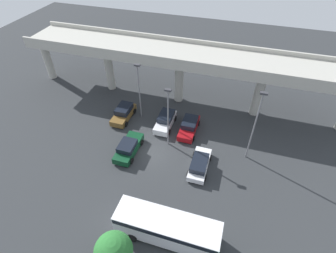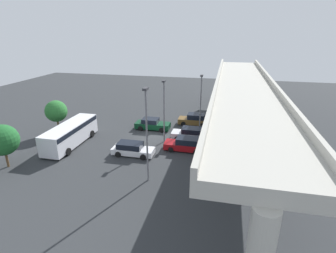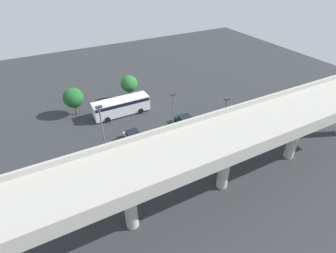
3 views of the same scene
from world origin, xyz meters
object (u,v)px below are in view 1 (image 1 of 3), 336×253
parked_car_0 (124,113)px  shuttle_bus (167,227)px  lamp_post_mid_lot (255,123)px  lamp_post_near_aisle (139,88)px  parked_car_2 (165,121)px  parked_car_1 (128,148)px  tree_front_left (114,251)px  parked_car_4 (200,164)px  lamp_post_by_overpass (168,114)px  parked_car_3 (189,126)px

parked_car_0 → shuttle_bus: 17.17m
shuttle_bus → lamp_post_mid_lot: bearing=63.3°
lamp_post_near_aisle → parked_car_0: bearing=-155.3°
parked_car_2 → lamp_post_mid_lot: lamp_post_mid_lot is taller
parked_car_1 → lamp_post_mid_lot: lamp_post_mid_lot is taller
shuttle_bus → lamp_post_near_aisle: (-8.21, 14.68, 2.99)m
parked_car_2 → lamp_post_near_aisle: 5.28m
shuttle_bus → tree_front_left: size_ratio=1.94×
parked_car_4 → lamp_post_mid_lot: size_ratio=0.53×
parked_car_2 → lamp_post_by_overpass: 5.03m
parked_car_0 → parked_car_3: (8.83, 0.05, -0.06)m
parked_car_0 → lamp_post_by_overpass: 8.46m
parked_car_3 → lamp_post_by_overpass: size_ratio=0.61×
parked_car_1 → shuttle_bus: 10.89m
shuttle_bus → parked_car_0: bearing=126.8°
parked_car_1 → parked_car_4: 8.23m
parked_car_4 → shuttle_bus: 8.29m
parked_car_2 → parked_car_3: 3.12m
lamp_post_by_overpass → shuttle_bus: bearing=-73.1°
parked_car_4 → lamp_post_by_overpass: 6.36m
parked_car_0 → lamp_post_mid_lot: lamp_post_mid_lot is taller
lamp_post_by_overpass → tree_front_left: (0.41, -14.46, -1.41)m
parked_car_1 → parked_car_3: (5.71, 5.62, 0.00)m
parked_car_3 → shuttle_bus: 13.88m
lamp_post_mid_lot → tree_front_left: bearing=-119.7°
parked_car_1 → tree_front_left: bearing=-160.0°
parked_car_0 → parked_car_3: 8.83m
parked_car_1 → parked_car_0: bearing=29.3°
shuttle_bus → lamp_post_mid_lot: size_ratio=1.01×
parked_car_0 → parked_car_1: 6.38m
parked_car_1 → parked_car_3: bearing=-45.5°
parked_car_2 → parked_car_4: (5.63, -5.71, -0.08)m
parked_car_1 → shuttle_bus: (7.17, -8.16, 0.81)m
parked_car_0 → lamp_post_by_overpass: lamp_post_by_overpass is taller
lamp_post_near_aisle → lamp_post_mid_lot: (13.95, -3.26, 0.54)m
shuttle_bus → parked_car_3: bearing=96.0°
parked_car_2 → lamp_post_mid_lot: 11.43m
parked_car_2 → shuttle_bus: shuttle_bus is taller
parked_car_4 → lamp_post_near_aisle: lamp_post_near_aisle is taller
shuttle_bus → lamp_post_near_aisle: size_ratio=1.15×
lamp_post_mid_lot → parked_car_4: bearing=-145.3°
lamp_post_near_aisle → tree_front_left: bearing=-73.8°
parked_car_0 → lamp_post_by_overpass: (7.01, -2.92, 3.75)m
parked_car_4 → lamp_post_mid_lot: 7.17m
parked_car_0 → shuttle_bus: shuttle_bus is taller
tree_front_left → parked_car_3: bearing=85.3°
shuttle_bus → lamp_post_near_aisle: lamp_post_near_aisle is taller
shuttle_bus → lamp_post_by_overpass: lamp_post_by_overpass is taller
parked_car_0 → parked_car_4: bearing=64.0°
parked_car_2 → parked_car_4: 8.02m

